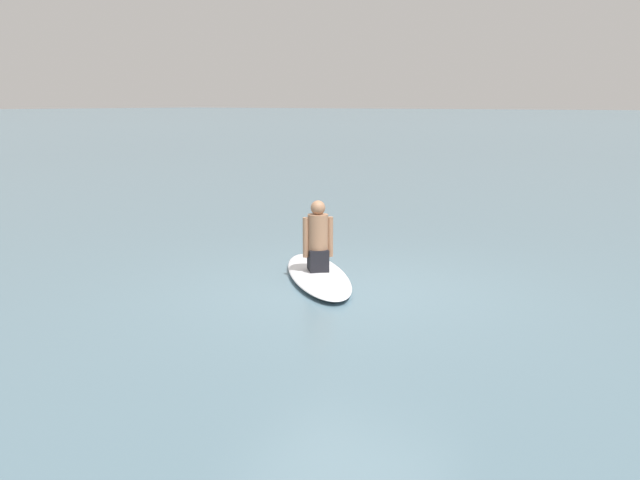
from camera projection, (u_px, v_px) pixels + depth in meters
ground_plane at (348, 290)px, 8.85m from camera, size 400.00×400.00×0.00m
surfboard at (318, 275)px, 9.35m from camera, size 2.36×2.33×0.12m
person_paddler at (318, 239)px, 9.27m from camera, size 0.39×0.38×0.91m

